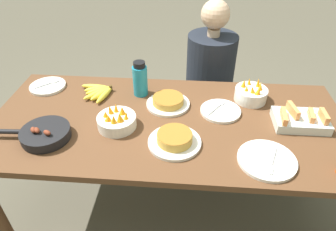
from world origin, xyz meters
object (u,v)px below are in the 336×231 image
(empty_plate_far_left, at_px, (267,160))
(melon_tray, at_px, (300,120))
(frittata_plate_side, at_px, (175,140))
(empty_plate_far_right, at_px, (48,86))
(banana_bunch, at_px, (100,91))
(water_bottle, at_px, (140,79))
(empty_plate_near_front, at_px, (220,111))
(person_figure, at_px, (208,92))
(fruit_bowl_citrus, at_px, (251,94))
(skillet, at_px, (45,134))
(fruit_bowl_mango, at_px, (117,121))
(frittata_plate_center, at_px, (168,102))

(empty_plate_far_left, bearing_deg, melon_tray, 52.78)
(frittata_plate_side, height_order, empty_plate_far_right, frittata_plate_side)
(banana_bunch, relative_size, water_bottle, 0.98)
(empty_plate_near_front, distance_m, person_figure, 0.68)
(water_bottle, bearing_deg, empty_plate_near_front, -18.15)
(frittata_plate_side, relative_size, water_bottle, 1.22)
(fruit_bowl_citrus, bearing_deg, empty_plate_near_front, -142.52)
(melon_tray, xyz_separation_m, skillet, (-1.27, -0.21, -0.00))
(empty_plate_far_left, xyz_separation_m, empty_plate_far_right, (-1.23, 0.54, 0.00))
(banana_bunch, distance_m, empty_plate_far_left, 1.02)
(empty_plate_far_left, height_order, person_figure, person_figure)
(banana_bunch, relative_size, skillet, 0.55)
(empty_plate_far_left, distance_m, fruit_bowl_mango, 0.75)
(frittata_plate_side, relative_size, empty_plate_far_left, 0.98)
(melon_tray, height_order, fruit_bowl_mango, fruit_bowl_mango)
(frittata_plate_center, relative_size, empty_plate_far_right, 1.13)
(fruit_bowl_mango, bearing_deg, fruit_bowl_citrus, 23.13)
(empty_plate_far_right, height_order, person_figure, person_figure)
(water_bottle, bearing_deg, frittata_plate_center, -31.95)
(empty_plate_far_left, distance_m, fruit_bowl_citrus, 0.50)
(skillet, height_order, empty_plate_near_front, skillet)
(banana_bunch, bearing_deg, frittata_plate_center, -11.70)
(skillet, relative_size, frittata_plate_center, 1.52)
(empty_plate_far_left, distance_m, empty_plate_far_right, 1.35)
(frittata_plate_side, height_order, empty_plate_far_left, frittata_plate_side)
(fruit_bowl_citrus, bearing_deg, banana_bunch, -179.62)
(frittata_plate_center, xyz_separation_m, empty_plate_near_front, (0.29, -0.04, -0.01))
(empty_plate_near_front, height_order, person_figure, person_figure)
(skillet, height_order, empty_plate_far_right, skillet)
(frittata_plate_center, bearing_deg, water_bottle, 148.05)
(frittata_plate_center, relative_size, empty_plate_near_front, 1.11)
(frittata_plate_side, bearing_deg, frittata_plate_center, 99.97)
(melon_tray, distance_m, frittata_plate_center, 0.70)
(fruit_bowl_mango, relative_size, person_figure, 0.17)
(melon_tray, xyz_separation_m, empty_plate_near_front, (-0.40, 0.08, -0.02))
(banana_bunch, bearing_deg, person_figure, 36.04)
(water_bottle, bearing_deg, skillet, -132.66)
(empty_plate_far_right, distance_m, fruit_bowl_mango, 0.62)
(skillet, height_order, empty_plate_far_left, skillet)
(fruit_bowl_mango, bearing_deg, water_bottle, 76.99)
(empty_plate_far_left, distance_m, person_figure, 1.05)
(empty_plate_far_left, xyz_separation_m, water_bottle, (-0.65, 0.51, 0.09))
(empty_plate_far_right, bearing_deg, person_figure, 23.56)
(banana_bunch, height_order, frittata_plate_center, frittata_plate_center)
(skillet, height_order, frittata_plate_center, skillet)
(banana_bunch, xyz_separation_m, skillet, (-0.16, -0.42, 0.01))
(fruit_bowl_citrus, height_order, person_figure, person_figure)
(water_bottle, bearing_deg, frittata_plate_side, -61.96)
(empty_plate_near_front, bearing_deg, empty_plate_far_right, 170.23)
(melon_tray, relative_size, empty_plate_far_left, 1.02)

